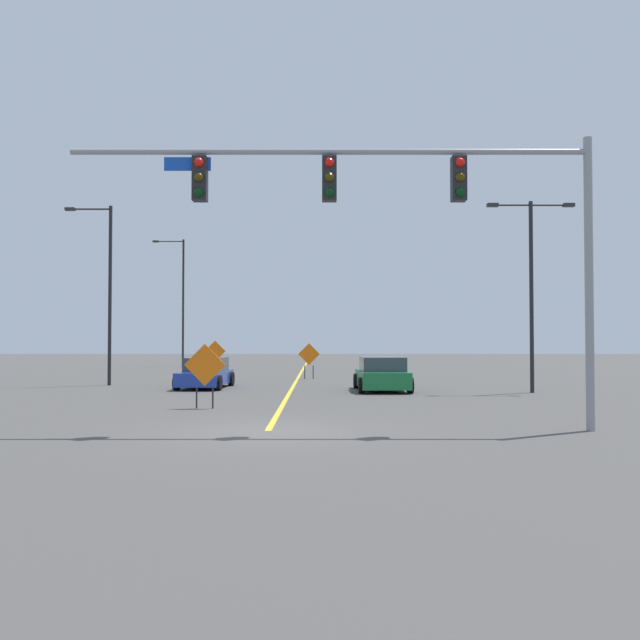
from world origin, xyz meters
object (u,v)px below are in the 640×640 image
at_px(street_lamp_far_left, 105,286).
at_px(car_blue_approaching, 204,374).
at_px(traffic_signal_assembly, 401,202).
at_px(street_lamp_near_left, 530,278).
at_px(construction_sign_left_shoulder, 203,368).
at_px(construction_sign_median_far, 214,353).
at_px(street_lamp_near_right, 180,297).
at_px(construction_sign_left_lane, 308,356).
at_px(car_green_distant, 381,375).

relative_size(street_lamp_far_left, car_blue_approaching, 2.01).
bearing_deg(traffic_signal_assembly, street_lamp_near_left, 59.75).
xyz_separation_m(street_lamp_near_left, construction_sign_left_shoulder, (-12.02, -6.08, -3.32)).
height_order(street_lamp_near_left, construction_sign_median_far, street_lamp_near_left).
bearing_deg(construction_sign_median_far, street_lamp_near_right, 111.30).
bearing_deg(street_lamp_far_left, construction_sign_left_lane, 28.58).
bearing_deg(car_blue_approaching, street_lamp_far_left, 161.30).
xyz_separation_m(street_lamp_far_left, construction_sign_left_lane, (9.31, 5.07, -3.40)).
xyz_separation_m(street_lamp_near_right, construction_sign_left_lane, (10.15, -15.81, -4.19)).
distance_m(construction_sign_left_shoulder, car_blue_approaching, 8.87).
relative_size(street_lamp_near_right, car_blue_approaching, 2.38).
distance_m(car_blue_approaching, car_green_distant, 7.76).
relative_size(construction_sign_left_lane, car_green_distant, 0.48).
bearing_deg(street_lamp_far_left, construction_sign_left_shoulder, -58.56).
bearing_deg(construction_sign_left_lane, street_lamp_near_left, -45.99).
height_order(construction_sign_median_far, construction_sign_left_shoulder, construction_sign_median_far).
height_order(street_lamp_near_right, construction_sign_left_lane, street_lamp_near_right).
bearing_deg(street_lamp_far_left, traffic_signal_assembly, -52.65).
relative_size(car_blue_approaching, car_green_distant, 1.03).
relative_size(street_lamp_near_left, construction_sign_left_shoulder, 3.84).
distance_m(traffic_signal_assembly, street_lamp_near_left, 12.99).
distance_m(street_lamp_near_left, construction_sign_median_far, 20.56).
height_order(traffic_signal_assembly, construction_sign_left_lane, traffic_signal_assembly).
distance_m(traffic_signal_assembly, street_lamp_near_right, 38.53).
bearing_deg(construction_sign_left_lane, traffic_signal_assembly, -83.02).
bearing_deg(street_lamp_near_left, car_green_distant, 170.84).
height_order(street_lamp_near_right, street_lamp_near_left, street_lamp_near_right).
height_order(street_lamp_near_left, construction_sign_left_lane, street_lamp_near_left).
bearing_deg(construction_sign_median_far, construction_sign_left_shoulder, -82.06).
bearing_deg(construction_sign_left_shoulder, car_green_distant, 48.96).
relative_size(traffic_signal_assembly, car_green_distant, 3.07).
bearing_deg(construction_sign_left_lane, car_blue_approaching, -123.30).
height_order(traffic_signal_assembly, street_lamp_near_left, street_lamp_near_left).
bearing_deg(car_green_distant, street_lamp_near_right, 118.77).
height_order(construction_sign_left_lane, car_green_distant, construction_sign_left_lane).
bearing_deg(construction_sign_median_far, traffic_signal_assembly, -71.76).
bearing_deg(street_lamp_near_right, construction_sign_left_lane, -57.29).
bearing_deg(construction_sign_median_far, car_green_distant, -55.47).
bearing_deg(street_lamp_near_left, car_blue_approaching, 168.90).
bearing_deg(street_lamp_near_right, construction_sign_median_far, -68.70).
distance_m(construction_sign_median_far, car_green_distant, 15.72).
xyz_separation_m(construction_sign_left_shoulder, car_blue_approaching, (-1.45, 8.72, -0.63)).
bearing_deg(construction_sign_left_shoulder, street_lamp_far_left, 121.44).
relative_size(traffic_signal_assembly, construction_sign_left_shoulder, 6.16).
bearing_deg(street_lamp_near_left, construction_sign_median_far, 136.82).
bearing_deg(traffic_signal_assembly, street_lamp_far_left, 127.35).
bearing_deg(street_lamp_near_right, car_green_distant, -61.23).
relative_size(construction_sign_median_far, construction_sign_left_lane, 1.07).
bearing_deg(construction_sign_left_shoulder, car_blue_approaching, 99.46).
bearing_deg(construction_sign_left_lane, car_green_distant, -69.46).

